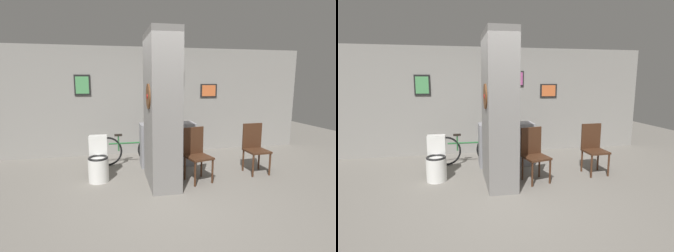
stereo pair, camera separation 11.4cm
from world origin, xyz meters
The scene contains 9 objects.
ground_plane centered at (0.00, 0.00, 0.00)m, with size 14.00×14.00×0.00m, color slate.
wall_back centered at (0.00, 2.63, 1.30)m, with size 8.00×0.09×2.60m.
pillar_center centered at (-0.11, 0.56, 1.30)m, with size 0.52×1.13×2.60m.
counter_shelf centered at (0.21, 1.54, 0.45)m, with size 1.17×0.44×0.91m.
toilet centered at (-1.21, 0.91, 0.34)m, with size 0.36×0.52×0.80m.
chair_near_pillar centered at (0.53, 0.55, 0.53)m, with size 0.50×0.50×0.97m.
chair_by_doorway centered at (1.79, 0.73, 0.53)m, with size 0.43×0.43×0.97m.
bicycle centered at (-0.59, 1.71, 0.33)m, with size 1.59×0.42×0.68m.
bottle_tall centered at (-0.07, 1.62, 1.01)m, with size 0.08×0.08×0.28m.
Camera 2 is at (-0.80, -3.85, 1.79)m, focal length 28.00 mm.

